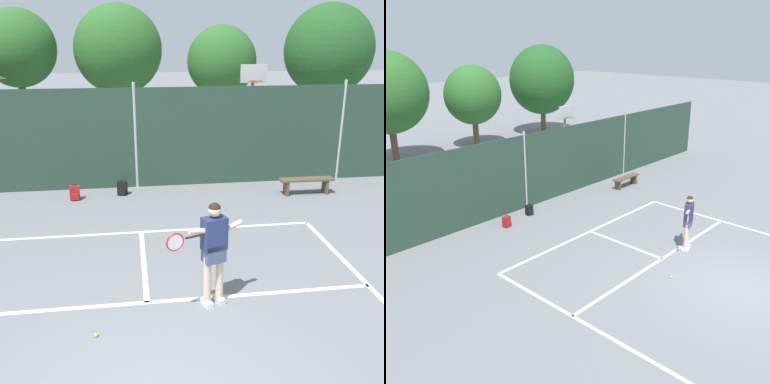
% 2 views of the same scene
% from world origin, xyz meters
% --- Properties ---
extents(ground_plane, '(120.00, 120.00, 0.00)m').
position_xyz_m(ground_plane, '(0.00, 0.00, 0.00)').
color(ground_plane, slate).
extents(court_markings, '(8.30, 11.10, 0.01)m').
position_xyz_m(court_markings, '(0.00, 0.65, 0.00)').
color(court_markings, white).
rests_on(court_markings, ground).
extents(chainlink_fence, '(26.09, 0.09, 3.16)m').
position_xyz_m(chainlink_fence, '(0.00, 9.00, 1.51)').
color(chainlink_fence, '#284233').
rests_on(chainlink_fence, ground).
extents(basketball_hoop, '(0.90, 0.67, 3.55)m').
position_xyz_m(basketball_hoop, '(4.02, 10.66, 2.31)').
color(basketball_hoop, '#9E9EA3').
rests_on(basketball_hoop, ground).
extents(treeline_backdrop, '(26.57, 4.29, 6.34)m').
position_xyz_m(treeline_backdrop, '(-0.43, 19.39, 3.79)').
color(treeline_backdrop, brown).
rests_on(treeline_backdrop, ground).
extents(tennis_player, '(1.34, 0.61, 1.85)m').
position_xyz_m(tennis_player, '(1.12, 2.29, 1.11)').
color(tennis_player, silver).
rests_on(tennis_player, ground).
extents(tennis_ball, '(0.07, 0.07, 0.07)m').
position_xyz_m(tennis_ball, '(-0.82, 1.64, 0.03)').
color(tennis_ball, '#CCE033').
rests_on(tennis_ball, ground).
extents(backpack_red, '(0.30, 0.27, 0.46)m').
position_xyz_m(backpack_red, '(-1.79, 8.03, 0.19)').
color(backpack_red, maroon).
rests_on(backpack_red, ground).
extents(backpack_black, '(0.31, 0.28, 0.46)m').
position_xyz_m(backpack_black, '(-0.46, 8.30, 0.19)').
color(backpack_black, black).
rests_on(backpack_black, ground).
extents(courtside_bench, '(1.60, 0.36, 0.48)m').
position_xyz_m(courtside_bench, '(4.90, 7.61, 0.36)').
color(courtside_bench, brown).
rests_on(courtside_bench, ground).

